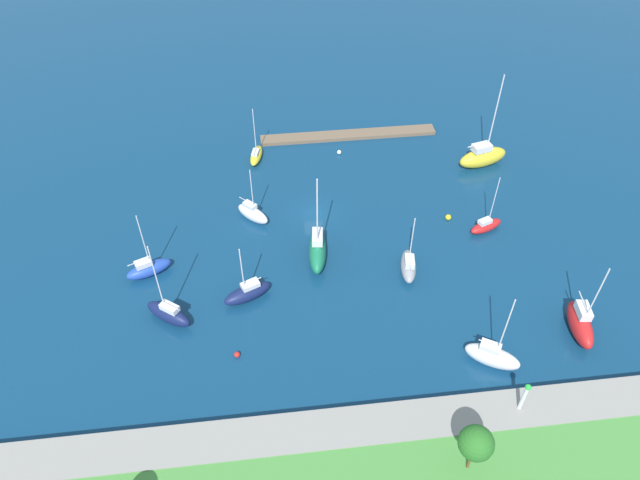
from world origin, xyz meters
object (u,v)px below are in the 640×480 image
park_tree_mideast (476,443)px  mooring_buoy_red (237,355)px  sailboat_navy_far_south (168,313)px  sailboat_white_lone_north (253,213)px  sailboat_red_inner_mooring (580,323)px  sailboat_gray_mid_basin (408,266)px  sailboat_blue_center_basin (149,268)px  sailboat_navy_east_end (248,293)px  harbor_beacon (525,395)px  sailboat_yellow_lone_south (483,156)px  mooring_buoy_yellow (448,217)px  mooring_buoy_white (339,152)px  sailboat_white_off_beacon (492,356)px  pier_dock (348,135)px  sailboat_red_far_north (486,226)px  sailboat_yellow_along_channel (256,155)px  sailboat_green_near_pier (317,250)px

park_tree_mideast → mooring_buoy_red: size_ratio=9.27×
sailboat_navy_far_south → sailboat_white_lone_north: sailboat_navy_far_south is taller
park_tree_mideast → sailboat_red_inner_mooring: (-16.20, -13.49, -4.06)m
sailboat_gray_mid_basin → mooring_buoy_red: (19.85, 9.53, -0.67)m
park_tree_mideast → sailboat_blue_center_basin: 40.15m
sailboat_navy_east_end → mooring_buoy_red: size_ratio=12.86×
harbor_beacon → sailboat_navy_far_south: (32.86, -15.25, -2.41)m
sailboat_red_inner_mooring → sailboat_yellow_lone_south: bearing=-171.0°
sailboat_yellow_lone_south → mooring_buoy_yellow: bearing=-140.2°
sailboat_white_lone_north → mooring_buoy_white: bearing=89.2°
sailboat_yellow_lone_south → sailboat_white_off_beacon: (9.42, 32.17, -0.31)m
harbor_beacon → park_tree_mideast: bearing=37.2°
harbor_beacon → mooring_buoy_white: harbor_beacon is taller
park_tree_mideast → sailboat_white_off_beacon: 12.95m
pier_dock → sailboat_white_lone_north: size_ratio=3.29×
sailboat_navy_east_end → sailboat_white_off_beacon: sailboat_white_off_beacon is taller
sailboat_red_far_north → sailboat_yellow_along_channel: size_ratio=1.01×
sailboat_gray_mid_basin → sailboat_navy_far_south: bearing=108.6°
pier_dock → sailboat_navy_far_south: (24.25, 32.13, 0.88)m
sailboat_gray_mid_basin → sailboat_red_far_north: bearing=-52.5°
sailboat_white_lone_north → sailboat_navy_east_end: sailboat_white_lone_north is taller
sailboat_yellow_lone_south → harbor_beacon: bearing=-117.3°
park_tree_mideast → mooring_buoy_white: park_tree_mideast is taller
harbor_beacon → sailboat_white_lone_north: 38.45m
park_tree_mideast → sailboat_white_lone_north: sailboat_white_lone_north is taller
sailboat_yellow_along_channel → sailboat_white_lone_north: 12.82m
sailboat_green_near_pier → mooring_buoy_white: bearing=172.1°
sailboat_navy_far_south → sailboat_white_lone_north: size_ratio=1.38×
sailboat_red_far_north → sailboat_navy_east_end: bearing=173.3°
mooring_buoy_white → sailboat_navy_east_end: bearing=61.8°
sailboat_navy_east_end → sailboat_white_off_beacon: bearing=131.3°
sailboat_navy_far_south → sailboat_navy_east_end: (-8.43, -2.07, -0.17)m
sailboat_gray_mid_basin → sailboat_green_near_pier: bearing=82.3°
sailboat_white_off_beacon → sailboat_navy_east_end: bearing=-174.3°
sailboat_red_inner_mooring → sailboat_white_off_beacon: (10.35, 2.73, -0.17)m
sailboat_red_inner_mooring → sailboat_yellow_lone_south: size_ratio=0.72×
pier_dock → sailboat_yellow_lone_south: size_ratio=1.88×
sailboat_green_near_pier → sailboat_red_inner_mooring: sailboat_green_near_pier is taller
harbor_beacon → sailboat_red_inner_mooring: sailboat_red_inner_mooring is taller
sailboat_white_lone_north → mooring_buoy_yellow: (-24.58, 2.91, -0.68)m
sailboat_blue_center_basin → sailboat_navy_east_end: (-11.17, 5.01, 0.02)m
sailboat_navy_east_end → mooring_buoy_yellow: 27.56m
sailboat_gray_mid_basin → sailboat_blue_center_basin: (29.67, -3.09, -0.02)m
sailboat_gray_mid_basin → sailboat_yellow_lone_south: bearing=-28.0°
sailboat_green_near_pier → sailboat_navy_east_end: 9.84m
harbor_beacon → mooring_buoy_yellow: harbor_beacon is taller
harbor_beacon → park_tree_mideast: 8.20m
park_tree_mideast → sailboat_red_inner_mooring: sailboat_red_inner_mooring is taller
sailboat_navy_far_south → sailboat_yellow_lone_south: bearing=-115.0°
sailboat_yellow_along_channel → mooring_buoy_yellow: 28.37m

